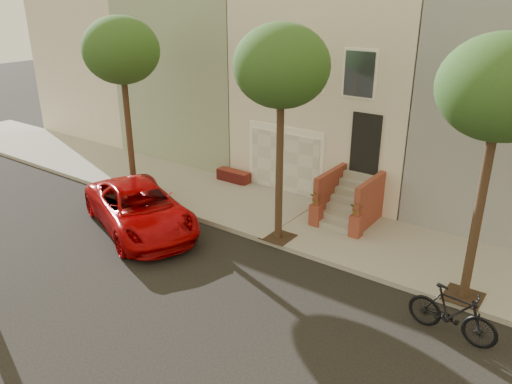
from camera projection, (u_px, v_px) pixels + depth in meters
The scene contains 9 objects.
ground at pixel (164, 287), 13.05m from camera, with size 90.00×90.00×0.00m, color black.
sidewalk at pixel (277, 215), 17.04m from camera, with size 40.00×3.70×0.15m, color #9A978C.
house_row at pixel (359, 85), 20.09m from camera, with size 33.10×11.70×7.00m.
tree_left at pixel (121, 51), 17.00m from camera, with size 2.70×2.57×6.30m.
tree_mid at pixel (281, 68), 13.47m from camera, with size 2.70×2.57×6.30m.
tree_right at pixel (501, 90), 10.48m from camera, with size 2.70×2.57×6.30m.
utility_pole at pixel (508, 239), 4.36m from camera, with size 23.60×1.22×10.00m.
pickup_truck at pixel (140, 209), 15.96m from camera, with size 2.40×5.20×1.45m, color #9E0205.
motorcycle at pixel (452, 313), 11.01m from camera, with size 0.56×1.99×1.20m, color black.
Camera 1 is at (8.50, -7.64, 7.20)m, focal length 35.13 mm.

